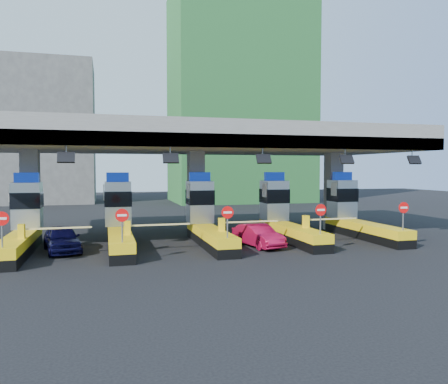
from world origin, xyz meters
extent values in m
plane|color=black|center=(0.00, 0.00, 0.00)|extent=(120.00, 120.00, 0.00)
cube|color=slate|center=(0.00, 3.00, 6.25)|extent=(28.00, 12.00, 1.50)
cube|color=#4C4C49|center=(0.00, -2.70, 5.85)|extent=(28.00, 0.60, 0.70)
cube|color=slate|center=(-10.00, 3.00, 2.75)|extent=(1.00, 1.00, 5.50)
cube|color=slate|center=(0.00, 3.00, 2.75)|extent=(1.00, 1.00, 5.50)
cube|color=slate|center=(10.00, 3.00, 2.75)|extent=(1.00, 1.00, 5.50)
cylinder|color=slate|center=(-7.50, -2.70, 5.25)|extent=(0.06, 0.06, 0.50)
cube|color=black|center=(-7.50, -2.90, 4.90)|extent=(0.80, 0.38, 0.54)
cylinder|color=slate|center=(-2.50, -2.70, 5.25)|extent=(0.06, 0.06, 0.50)
cube|color=black|center=(-2.50, -2.90, 4.90)|extent=(0.80, 0.38, 0.54)
cylinder|color=slate|center=(2.50, -2.70, 5.25)|extent=(0.06, 0.06, 0.50)
cube|color=black|center=(2.50, -2.90, 4.90)|extent=(0.80, 0.38, 0.54)
cylinder|color=slate|center=(7.50, -2.70, 5.25)|extent=(0.06, 0.06, 0.50)
cube|color=black|center=(7.50, -2.90, 4.90)|extent=(0.80, 0.38, 0.54)
cylinder|color=slate|center=(12.00, -2.70, 5.25)|extent=(0.06, 0.06, 0.50)
cube|color=black|center=(12.00, -2.90, 4.90)|extent=(0.80, 0.38, 0.54)
cube|color=black|center=(-10.00, -1.00, 0.25)|extent=(1.20, 8.00, 0.50)
cube|color=#E5B70C|center=(-10.00, -1.00, 0.75)|extent=(1.20, 8.00, 0.50)
cube|color=#9EA3A8|center=(-10.00, 1.80, 2.30)|extent=(1.50, 1.50, 2.60)
cube|color=black|center=(-10.00, 1.78, 2.60)|extent=(1.56, 1.56, 0.90)
cube|color=#0C2DBF|center=(-10.00, 1.80, 3.88)|extent=(1.30, 0.35, 0.55)
cube|color=white|center=(-10.80, 1.50, 3.00)|extent=(0.06, 0.70, 0.90)
cylinder|color=slate|center=(-10.00, -4.60, 1.65)|extent=(0.07, 0.07, 1.30)
cylinder|color=red|center=(-10.00, -4.63, 2.25)|extent=(0.60, 0.04, 0.60)
cube|color=white|center=(-10.00, -4.65, 2.25)|extent=(0.42, 0.02, 0.10)
cube|color=#E5B70C|center=(-9.65, -2.20, 1.35)|extent=(0.30, 0.35, 0.70)
cube|color=white|center=(-8.00, -2.20, 1.45)|extent=(3.20, 0.08, 0.08)
cube|color=black|center=(-5.00, -1.00, 0.25)|extent=(1.20, 8.00, 0.50)
cube|color=#E5B70C|center=(-5.00, -1.00, 0.75)|extent=(1.20, 8.00, 0.50)
cube|color=#9EA3A8|center=(-5.00, 1.80, 2.30)|extent=(1.50, 1.50, 2.60)
cube|color=black|center=(-5.00, 1.78, 2.60)|extent=(1.56, 1.56, 0.90)
cube|color=#0C2DBF|center=(-5.00, 1.80, 3.88)|extent=(1.30, 0.35, 0.55)
cube|color=white|center=(-5.80, 1.50, 3.00)|extent=(0.06, 0.70, 0.90)
cylinder|color=slate|center=(-5.00, -4.60, 1.65)|extent=(0.07, 0.07, 1.30)
cylinder|color=red|center=(-5.00, -4.63, 2.25)|extent=(0.60, 0.04, 0.60)
cube|color=white|center=(-5.00, -4.65, 2.25)|extent=(0.42, 0.02, 0.10)
cube|color=#E5B70C|center=(-4.65, -2.20, 1.35)|extent=(0.30, 0.35, 0.70)
cube|color=white|center=(-3.00, -2.20, 1.45)|extent=(3.20, 0.08, 0.08)
cube|color=black|center=(0.00, -1.00, 0.25)|extent=(1.20, 8.00, 0.50)
cube|color=#E5B70C|center=(0.00, -1.00, 0.75)|extent=(1.20, 8.00, 0.50)
cube|color=#9EA3A8|center=(0.00, 1.80, 2.30)|extent=(1.50, 1.50, 2.60)
cube|color=black|center=(0.00, 1.78, 2.60)|extent=(1.56, 1.56, 0.90)
cube|color=#0C2DBF|center=(0.00, 1.80, 3.88)|extent=(1.30, 0.35, 0.55)
cube|color=white|center=(-0.80, 1.50, 3.00)|extent=(0.06, 0.70, 0.90)
cylinder|color=slate|center=(0.00, -4.60, 1.65)|extent=(0.07, 0.07, 1.30)
cylinder|color=red|center=(0.00, -4.63, 2.25)|extent=(0.60, 0.04, 0.60)
cube|color=white|center=(0.00, -4.65, 2.25)|extent=(0.42, 0.02, 0.10)
cube|color=#E5B70C|center=(0.35, -2.20, 1.35)|extent=(0.30, 0.35, 0.70)
cube|color=white|center=(2.00, -2.20, 1.45)|extent=(3.20, 0.08, 0.08)
cube|color=black|center=(5.00, -1.00, 0.25)|extent=(1.20, 8.00, 0.50)
cube|color=#E5B70C|center=(5.00, -1.00, 0.75)|extent=(1.20, 8.00, 0.50)
cube|color=#9EA3A8|center=(5.00, 1.80, 2.30)|extent=(1.50, 1.50, 2.60)
cube|color=black|center=(5.00, 1.78, 2.60)|extent=(1.56, 1.56, 0.90)
cube|color=#0C2DBF|center=(5.00, 1.80, 3.88)|extent=(1.30, 0.35, 0.55)
cube|color=white|center=(4.20, 1.50, 3.00)|extent=(0.06, 0.70, 0.90)
cylinder|color=slate|center=(5.00, -4.60, 1.65)|extent=(0.07, 0.07, 1.30)
cylinder|color=red|center=(5.00, -4.63, 2.25)|extent=(0.60, 0.04, 0.60)
cube|color=white|center=(5.00, -4.65, 2.25)|extent=(0.42, 0.02, 0.10)
cube|color=#E5B70C|center=(5.35, -2.20, 1.35)|extent=(0.30, 0.35, 0.70)
cube|color=white|center=(7.00, -2.20, 1.45)|extent=(3.20, 0.08, 0.08)
cube|color=black|center=(10.00, -1.00, 0.25)|extent=(1.20, 8.00, 0.50)
cube|color=#E5B70C|center=(10.00, -1.00, 0.75)|extent=(1.20, 8.00, 0.50)
cube|color=#9EA3A8|center=(10.00, 1.80, 2.30)|extent=(1.50, 1.50, 2.60)
cube|color=black|center=(10.00, 1.78, 2.60)|extent=(1.56, 1.56, 0.90)
cube|color=#0C2DBF|center=(10.00, 1.80, 3.88)|extent=(1.30, 0.35, 0.55)
cube|color=white|center=(9.20, 1.50, 3.00)|extent=(0.06, 0.70, 0.90)
cylinder|color=slate|center=(10.00, -4.60, 1.65)|extent=(0.07, 0.07, 1.30)
cylinder|color=red|center=(10.00, -4.63, 2.25)|extent=(0.60, 0.04, 0.60)
cube|color=white|center=(10.00, -4.65, 2.25)|extent=(0.42, 0.02, 0.10)
cube|color=#E5B70C|center=(10.35, -2.20, 1.35)|extent=(0.30, 0.35, 0.70)
cube|color=white|center=(12.00, -2.20, 1.45)|extent=(3.20, 0.08, 0.08)
cube|color=#1E5926|center=(12.00, 32.00, 14.00)|extent=(18.00, 12.00, 28.00)
cube|color=#4C4C49|center=(-14.00, 36.00, 9.00)|extent=(14.00, 10.00, 18.00)
imported|color=black|center=(-7.95, -0.72, 0.69)|extent=(2.44, 4.32, 1.39)
imported|color=maroon|center=(2.52, -1.99, 0.63)|extent=(2.13, 4.02, 1.26)
camera|label=1|loc=(-5.73, -24.93, 4.35)|focal=35.00mm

